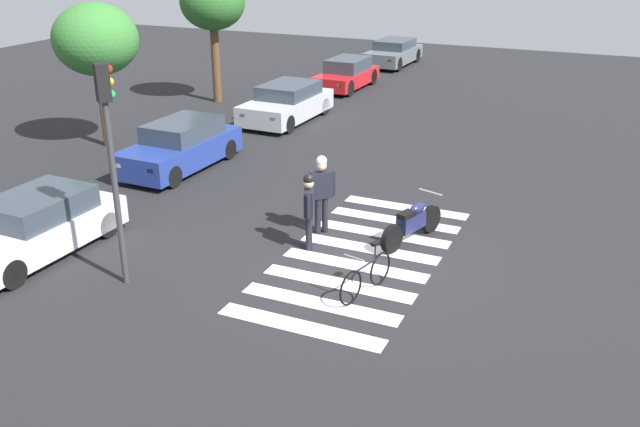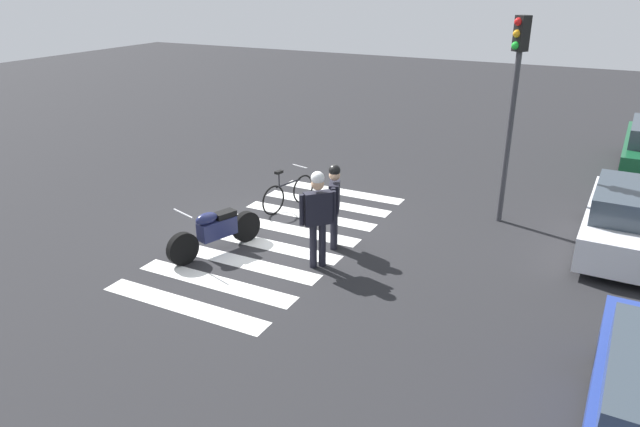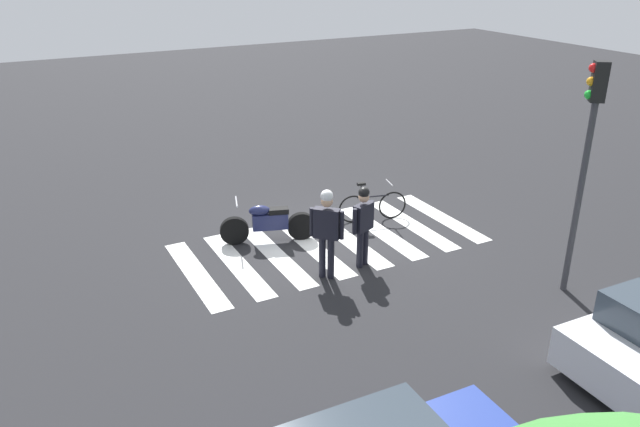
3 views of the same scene
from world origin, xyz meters
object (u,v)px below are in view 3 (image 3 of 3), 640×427
Objects in this scene: leaning_bicycle at (372,206)px; officer_by_motorcycle at (363,221)px; officer_on_foot at (327,227)px; traffic_light_pole at (587,144)px; police_motorcycle at (268,223)px.

officer_by_motorcycle is (1.45, 1.90, 0.63)m from leaning_bicycle.
traffic_light_pole is (-3.88, 2.61, 1.84)m from officer_on_foot.
officer_on_foot reaches higher than leaning_bicycle.
police_motorcycle is 2.73m from leaning_bicycle.
leaning_bicycle is 5.50m from traffic_light_pole.
officer_on_foot reaches higher than officer_by_motorcycle.
officer_by_motorcycle reaches higher than police_motorcycle.
officer_by_motorcycle is at bearing 122.51° from police_motorcycle.
officer_on_foot is at bearing 99.89° from police_motorcycle.
police_motorcycle is 0.48× the size of traffic_light_pole.
police_motorcycle is at bearing -57.49° from officer_by_motorcycle.
leaning_bicycle is 0.38× the size of traffic_light_pole.
officer_by_motorcycle is at bearing -42.35° from traffic_light_pole.
police_motorcycle is 2.43m from officer_by_motorcycle.
officer_by_motorcycle is (-0.91, -0.10, -0.10)m from officer_on_foot.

